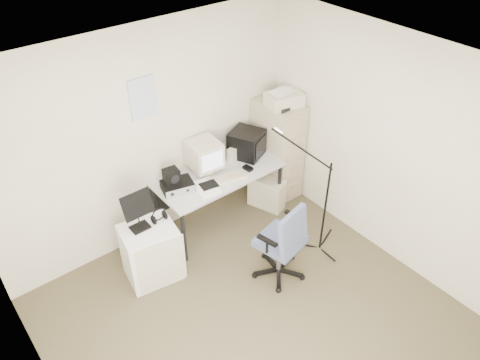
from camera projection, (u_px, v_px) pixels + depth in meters
floor at (257, 323)px, 4.60m from camera, size 3.60×3.60×0.01m
ceiling at (265, 90)px, 3.11m from camera, size 3.60×3.60×0.01m
wall_back at (150, 140)px, 4.98m from camera, size 3.60×0.02×2.50m
wall_left at (44, 350)px, 2.95m from camera, size 0.02×3.60×2.50m
wall_right at (394, 154)px, 4.76m from camera, size 0.02×3.60×2.50m
wall_calendar at (143, 98)px, 4.67m from camera, size 0.30×0.02×0.44m
filing_cabinet at (277, 149)px, 5.93m from camera, size 0.40×0.60×1.30m
printer at (284, 99)px, 5.45m from camera, size 0.47×0.37×0.16m
desk at (219, 197)px, 5.61m from camera, size 1.50×0.70×0.73m
crt_monitor at (204, 157)px, 5.32m from camera, size 0.37×0.38×0.37m
crt_tv at (247, 143)px, 5.60m from camera, size 0.47×0.48×0.32m
desk_speaker at (232, 155)px, 5.53m from camera, size 0.11×0.11×0.17m
keyboard at (227, 178)px, 5.28m from camera, size 0.48×0.26×0.03m
mouse at (248, 168)px, 5.43m from camera, size 0.08×0.13×0.04m
radio_receiver at (177, 186)px, 5.11m from camera, size 0.39×0.32×0.10m
radio_speaker at (171, 176)px, 5.04m from camera, size 0.18×0.17×0.16m
papers at (206, 187)px, 5.15m from camera, size 0.28×0.35×0.02m
pc_tower at (267, 193)px, 5.93m from camera, size 0.34×0.49×0.42m
office_chair at (281, 239)px, 4.83m from camera, size 0.69×0.69×1.00m
side_cart at (151, 253)px, 4.91m from camera, size 0.61×0.52×0.67m
music_stand at (137, 211)px, 4.58m from camera, size 0.35×0.28×0.46m
headphones at (159, 217)px, 4.77m from camera, size 0.21×0.21×0.03m
mic_stand at (327, 195)px, 4.98m from camera, size 0.03×0.03×1.55m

